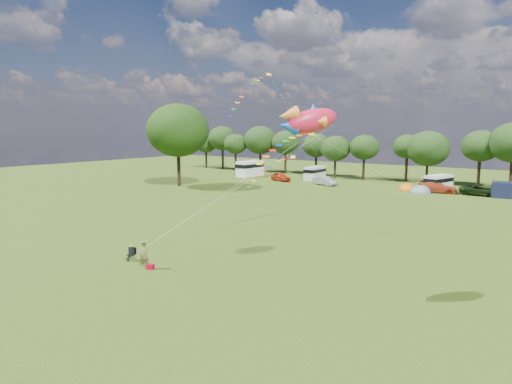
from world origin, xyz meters
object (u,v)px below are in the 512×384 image
Objects in this scene: tent_orange at (407,190)px; kite_flyer at (144,255)px; big_tree at (178,130)px; car_a at (281,177)px; car_d at (481,190)px; tent_greyblue at (420,193)px; campervan_b at (315,173)px; campervan_a at (250,168)px; campervan_c at (439,182)px; car_b at (324,181)px; car_c at (437,187)px; fish_kite at (307,121)px; camp_chair at (132,251)px.

tent_orange is 47.82m from kite_flyer.
big_tree is 42.71m from kite_flyer.
car_d is at bearing -63.71° from car_a.
car_a is 0.81× the size of car_d.
campervan_b is at bearing 164.26° from tent_greyblue.
campervan_a is 31.16m from tent_orange.
kite_flyer is at bearing -172.36° from campervan_c.
car_b is 23.03m from car_d.
campervan_c is (21.90, -1.96, -0.01)m from campervan_b.
campervan_c reaches higher than tent_orange.
tent_orange is at bearing -63.66° from car_a.
car_b is 7.76m from campervan_b.
car_c is 35.51m from campervan_a.
car_c is at bearing 43.66° from tent_greyblue.
campervan_c is at bearing -0.11° from car_c.
big_tree is 2.16× the size of campervan_a.
kite_flyer is 0.50× the size of fish_kite.
campervan_a is (-35.46, 1.77, 0.83)m from car_c.
campervan_a reaches higher than car_b.
campervan_a reaches higher than car_d.
campervan_a is (-18.22, 3.80, 0.88)m from car_b.
car_d is 41.11m from campervan_a.
big_tree is 38.33m from tent_greyblue.
camp_chair is at bearing -96.21° from tent_orange.
fish_kite is (7.60, -44.88, 9.66)m from tent_orange.
campervan_a is (-41.09, 1.04, 0.85)m from car_d.
tent_orange is 1.60× the size of kite_flyer.
campervan_a is 1.15× the size of campervan_c.
car_b is (9.04, -0.64, -0.01)m from car_a.
car_c is 1.05× the size of campervan_b.
campervan_a is 33.78m from tent_greyblue.
big_tree is at bearing -151.70° from tent_orange.
big_tree reaches higher than campervan_a.
campervan_b is 55.58m from fish_kite.
camp_chair is at bearing 133.54° from fish_kite.
campervan_b is 0.93× the size of campervan_c.
campervan_b is at bearing 71.19° from car_c.
car_a is at bearing 142.28° from campervan_b.
car_b is 2.31× the size of kite_flyer.
car_a is 26.31m from car_c.
tent_greyblue is 2.84× the size of camp_chair.
campervan_c is (-0.30, 1.94, 0.52)m from car_c.
car_d is 46.46m from fish_kite.
car_b is at bearing 119.03° from campervan_c.
car_d is (5.63, 0.72, -0.02)m from car_c.
car_d reaches higher than tent_greyblue.
car_b is 17.36m from car_c.
car_b is 0.75× the size of car_d.
tent_greyblue is (-1.61, -3.76, -1.28)m from campervan_c.
big_tree reaches higher than campervan_b.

